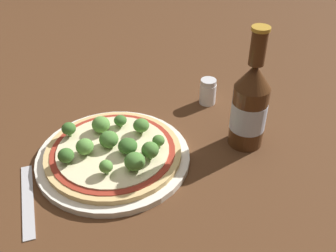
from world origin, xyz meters
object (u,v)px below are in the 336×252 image
beer_bottle (250,105)px  fork (28,200)px  pepper_shaker (208,92)px  pizza (113,152)px

beer_bottle → fork: (-0.38, 0.12, -0.08)m
pepper_shaker → fork: bearing=-176.6°
pizza → fork: (-0.16, 0.01, -0.02)m
beer_bottle → fork: 0.41m
beer_bottle → pepper_shaker: size_ratio=4.06×
fork → pepper_shaker: bearing=-64.8°
pizza → pepper_shaker: (0.26, 0.03, 0.01)m
pizza → beer_bottle: (0.22, -0.12, 0.07)m
beer_bottle → pepper_shaker: (0.04, 0.15, -0.06)m
pepper_shaker → fork: (-0.43, -0.02, -0.03)m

